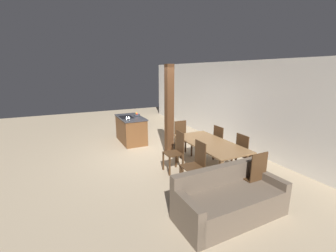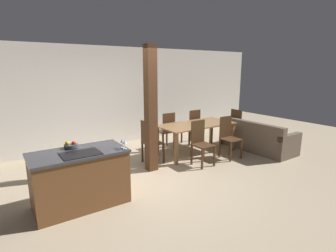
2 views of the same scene
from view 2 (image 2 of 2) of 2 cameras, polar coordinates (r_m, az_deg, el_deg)
The scene contains 15 objects.
ground_plane at distance 5.26m, azimuth -4.28°, elevation -11.37°, with size 16.00×16.00×0.00m, color tan.
wall_back at distance 7.31m, azimuth -15.09°, elevation 6.00°, with size 11.20×0.08×2.70m.
kitchen_island at distance 4.38m, azimuth -18.58°, elevation -10.75°, with size 1.42×0.76×0.89m.
fruit_bowl at distance 4.44m, azimuth -20.41°, elevation -3.95°, with size 0.21×0.21×0.11m.
wine_glass_near at distance 4.12m, azimuth -9.40°, elevation -3.47°, with size 0.07×0.07×0.15m.
wine_glass_middle at distance 4.19m, azimuth -9.88°, elevation -3.20°, with size 0.07×0.07×0.15m.
dining_table at distance 6.61m, azimuth 6.15°, elevation -0.31°, with size 1.94×0.93×0.76m.
dining_chair_near_left at distance 5.86m, azimuth 7.18°, elevation -3.49°, with size 0.40×0.40×0.99m.
dining_chair_near_right at distance 6.45m, azimuth 13.03°, elevation -2.23°, with size 0.40×0.40×0.99m.
dining_chair_far_left at distance 6.92m, azimuth -0.32°, elevation -0.92°, with size 0.40×0.40×0.99m.
dining_chair_far_right at distance 7.43m, azimuth 5.28°, elevation -0.04°, with size 0.40×0.40×0.99m.
dining_chair_head_end at distance 5.89m, azimuth -3.98°, elevation -3.35°, with size 0.40×0.40×0.99m.
dining_chair_foot_end at distance 7.56m, azimuth 13.95°, elevation -0.13°, with size 0.40×0.40×0.99m.
couch at distance 7.32m, azimuth 18.89°, elevation -2.77°, with size 0.85×1.89×0.79m.
timber_post at distance 5.35m, azimuth -3.78°, elevation 3.55°, with size 0.21×0.21×2.59m.
Camera 2 is at (-2.37, -4.18, 2.12)m, focal length 28.00 mm.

